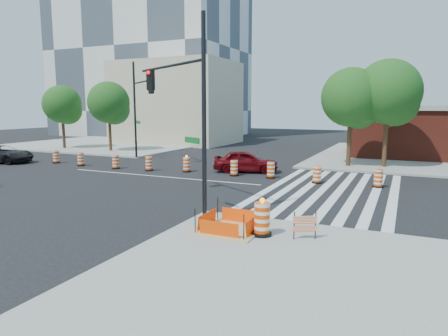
% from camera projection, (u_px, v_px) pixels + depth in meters
% --- Properties ---
extents(ground, '(120.00, 120.00, 0.00)m').
position_uv_depth(ground, '(159.00, 176.00, 26.00)').
color(ground, black).
rests_on(ground, ground).
extents(sidewalk_nw, '(22.00, 22.00, 0.15)m').
position_uv_depth(sidewalk_nw, '(119.00, 143.00, 49.59)').
color(sidewalk_nw, gray).
rests_on(sidewalk_nw, ground).
extents(crosswalk_east, '(6.75, 13.50, 0.01)m').
position_uv_depth(crosswalk_east, '(330.00, 191.00, 21.48)').
color(crosswalk_east, silver).
rests_on(crosswalk_east, ground).
extents(lane_centerline, '(14.00, 0.12, 0.01)m').
position_uv_depth(lane_centerline, '(159.00, 176.00, 26.00)').
color(lane_centerline, silver).
rests_on(lane_centerline, ground).
extents(excavation_pit, '(2.20, 2.20, 0.90)m').
position_uv_depth(excavation_pit, '(230.00, 228.00, 14.17)').
color(excavation_pit, tan).
rests_on(excavation_pit, ground).
extents(beige_midrise, '(14.00, 10.00, 10.00)m').
position_uv_depth(beige_midrise, '(177.00, 103.00, 49.96)').
color(beige_midrise, '#C4B996').
rests_on(beige_midrise, ground).
extents(red_coupe, '(4.77, 2.98, 1.51)m').
position_uv_depth(red_coupe, '(246.00, 161.00, 27.67)').
color(red_coupe, '#5F080E').
rests_on(red_coupe, ground).
extents(dark_suv, '(5.39, 3.31, 1.40)m').
position_uv_depth(dark_suv, '(2.00, 154.00, 32.38)').
color(dark_suv, black).
rests_on(dark_suv, ground).
extents(signal_pole_se, '(5.17, 3.24, 7.90)m').
position_uv_depth(signal_pole_se, '(184.00, 98.00, 16.81)').
color(signal_pole_se, black).
rests_on(signal_pole_se, ground).
extents(signal_pole_nw, '(4.89, 4.00, 8.17)m').
position_uv_depth(signal_pole_nw, '(140.00, 101.00, 32.97)').
color(signal_pole_nw, black).
rests_on(signal_pole_nw, ground).
extents(pit_drum, '(0.66, 0.66, 1.31)m').
position_uv_depth(pit_drum, '(262.00, 220.00, 13.49)').
color(pit_drum, black).
rests_on(pit_drum, ground).
extents(barricade, '(0.72, 0.40, 0.93)m').
position_uv_depth(barricade, '(305.00, 224.00, 13.12)').
color(barricade, '#EC4604').
rests_on(barricade, ground).
extents(tree_north_a, '(3.99, 3.99, 6.78)m').
position_uv_depth(tree_north_a, '(63.00, 106.00, 42.17)').
color(tree_north_a, '#382314').
rests_on(tree_north_a, ground).
extents(tree_north_b, '(4.12, 4.12, 7.00)m').
position_uv_depth(tree_north_b, '(109.00, 105.00, 39.57)').
color(tree_north_b, '#382314').
rests_on(tree_north_b, ground).
extents(tree_north_c, '(4.32, 4.32, 7.35)m').
position_uv_depth(tree_north_c, '(352.00, 101.00, 29.14)').
color(tree_north_c, '#382314').
rests_on(tree_north_c, ground).
extents(tree_north_d, '(4.64, 4.64, 7.89)m').
position_uv_depth(tree_north_d, '(389.00, 96.00, 28.61)').
color(tree_north_d, '#382314').
rests_on(tree_north_d, ground).
extents(median_drum_0, '(0.60, 0.60, 1.02)m').
position_uv_depth(median_drum_0, '(56.00, 157.00, 32.18)').
color(median_drum_0, black).
rests_on(median_drum_0, ground).
extents(median_drum_1, '(0.60, 0.60, 1.02)m').
position_uv_depth(median_drum_1, '(81.00, 160.00, 30.65)').
color(median_drum_1, black).
rests_on(median_drum_1, ground).
extents(median_drum_2, '(0.60, 0.60, 1.02)m').
position_uv_depth(median_drum_2, '(116.00, 162.00, 29.17)').
color(median_drum_2, black).
rests_on(median_drum_2, ground).
extents(median_drum_3, '(0.60, 0.60, 1.02)m').
position_uv_depth(median_drum_3, '(149.00, 164.00, 28.27)').
color(median_drum_3, black).
rests_on(median_drum_3, ground).
extents(median_drum_4, '(0.60, 0.60, 1.18)m').
position_uv_depth(median_drum_4, '(187.00, 165.00, 27.76)').
color(median_drum_4, black).
rests_on(median_drum_4, ground).
extents(median_drum_5, '(0.60, 0.60, 1.02)m').
position_uv_depth(median_drum_5, '(234.00, 169.00, 26.18)').
color(median_drum_5, black).
rests_on(median_drum_5, ground).
extents(median_drum_6, '(0.60, 0.60, 1.02)m').
position_uv_depth(median_drum_6, '(271.00, 171.00, 25.31)').
color(median_drum_6, black).
rests_on(median_drum_6, ground).
extents(median_drum_7, '(0.60, 0.60, 1.02)m').
position_uv_depth(median_drum_7, '(317.00, 175.00, 23.62)').
color(median_drum_7, black).
rests_on(median_drum_7, ground).
extents(median_drum_8, '(0.60, 0.60, 1.02)m').
position_uv_depth(median_drum_8, '(378.00, 179.00, 22.36)').
color(median_drum_8, black).
rests_on(median_drum_8, ground).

